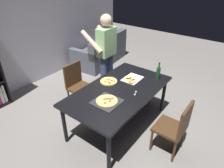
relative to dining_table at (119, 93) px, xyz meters
name	(u,v)px	position (x,y,z in m)	size (l,w,h in m)	color
ground_plane	(118,124)	(0.00, 0.00, -0.69)	(12.00, 12.00, 0.00)	gray
back_wall	(22,25)	(0.00, 2.60, 0.71)	(6.40, 0.10, 2.80)	#BCB7C6
dining_table	(119,93)	(0.00, 0.00, 0.00)	(1.86, 1.05, 0.75)	black
chair_near_camera	(176,126)	(0.00, -1.01, -0.17)	(0.42, 0.42, 0.90)	#472D19
chair_far_side	(77,83)	(0.00, 1.01, -0.17)	(0.42, 0.42, 0.90)	#472D19
couch	(102,53)	(1.91, 1.99, -0.38)	(1.78, 1.03, 0.85)	#4C515B
person_serving_pizza	(106,53)	(0.64, 0.79, 0.31)	(0.55, 0.54, 1.75)	#38476B
pepperoni_pizza_on_tray	(107,101)	(-0.40, -0.06, 0.08)	(0.39, 0.39, 0.04)	#2D2D33
pizza_slices_on_towel	(132,79)	(0.39, 0.01, 0.08)	(0.36, 0.28, 0.03)	white
wine_bottle	(158,73)	(0.71, -0.34, 0.18)	(0.07, 0.07, 0.32)	#194723
kitchen_scissors	(134,95)	(-0.01, -0.30, 0.07)	(0.20, 0.12, 0.01)	silver
second_pizza_plain	(109,81)	(0.09, 0.29, 0.08)	(0.30, 0.30, 0.03)	tan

